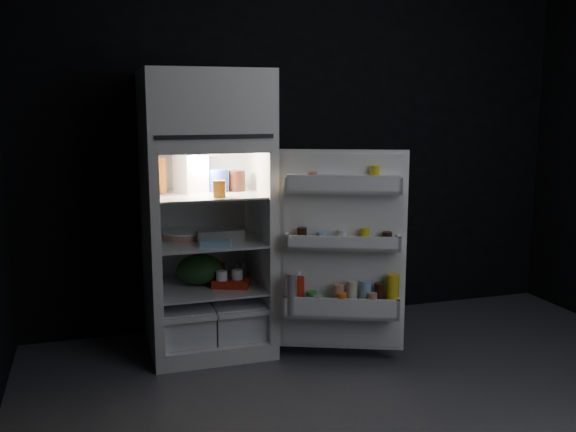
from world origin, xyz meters
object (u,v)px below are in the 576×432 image
object	(u,v)px
refrigerator	(205,203)
fridge_door	(342,255)
milk_jug	(191,173)
yogurt_tray	(231,283)
egg_carton	(220,235)

from	to	relation	value
refrigerator	fridge_door	world-z (taller)	refrigerator
milk_jug	yogurt_tray	size ratio (longest dim) A/B	1.04
refrigerator	egg_carton	xyz separation A→B (m)	(0.07, -0.11, -0.19)
refrigerator	yogurt_tray	size ratio (longest dim) A/B	7.74
fridge_door	milk_jug	world-z (taller)	fridge_door
egg_carton	fridge_door	bearing A→B (deg)	-30.02
milk_jug	yogurt_tray	xyz separation A→B (m)	(0.22, -0.13, -0.69)
milk_jug	refrigerator	bearing A→B (deg)	-25.98
milk_jug	egg_carton	world-z (taller)	milk_jug
milk_jug	fridge_door	bearing A→B (deg)	-57.38
fridge_door	yogurt_tray	bearing A→B (deg)	146.88
fridge_door	milk_jug	bearing A→B (deg)	147.22
milk_jug	egg_carton	xyz separation A→B (m)	(0.16, -0.11, -0.38)
milk_jug	yogurt_tray	distance (m)	0.74
fridge_door	egg_carton	distance (m)	0.78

